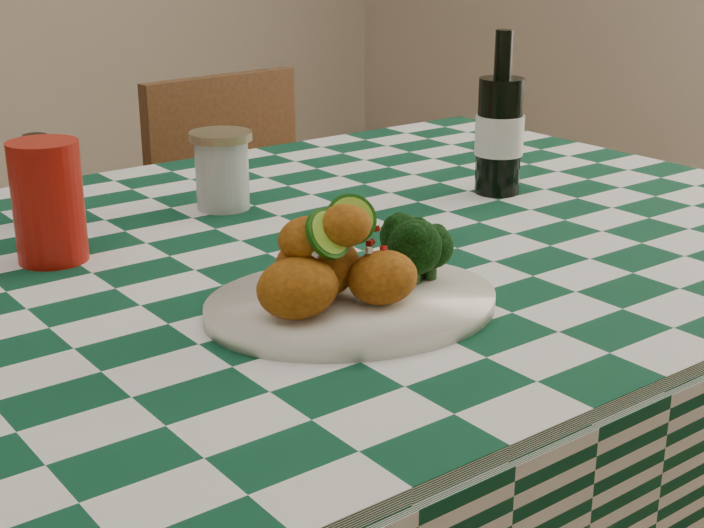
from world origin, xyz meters
TOP-DOWN VIEW (x-y plane):
  - dining_table at (0.00, 0.00)m, footprint 1.66×1.06m
  - plate at (-0.03, -0.22)m, footprint 0.38×0.33m
  - fried_chicken_pile at (-0.05, -0.22)m, footprint 0.16×0.12m
  - broccoli_side at (0.06, -0.21)m, footprint 0.09×0.09m
  - red_tumbler at (-0.22, 0.14)m, footprint 0.10×0.10m
  - ketchup_bottle at (-0.18, 0.30)m, footprint 0.07×0.07m
  - mason_jar at (0.06, 0.21)m, footprint 0.10×0.10m
  - beer_bottle at (0.44, 0.03)m, footprint 0.09×0.09m
  - wooden_chair_right at (0.48, 0.75)m, footprint 0.42×0.43m

SIDE VIEW (x-z plane):
  - dining_table at x=0.00m, z-range 0.00..0.79m
  - wooden_chair_right at x=0.48m, z-range 0.00..0.86m
  - plate at x=-0.03m, z-range 0.79..0.80m
  - broccoli_side at x=0.06m, z-range 0.80..0.87m
  - mason_jar at x=0.06m, z-range 0.79..0.90m
  - ketchup_bottle at x=-0.18m, z-range 0.79..0.91m
  - fried_chicken_pile at x=-0.05m, z-range 0.80..0.91m
  - red_tumbler at x=-0.22m, z-range 0.79..0.93m
  - beer_bottle at x=0.44m, z-range 0.79..1.03m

